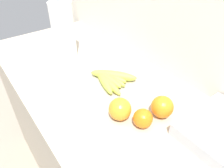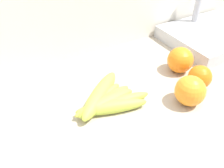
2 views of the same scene
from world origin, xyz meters
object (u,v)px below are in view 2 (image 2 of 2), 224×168
object	(u,v)px
orange_front	(190,91)
orange_center	(200,77)
banana_bunch	(106,101)
orange_far_right	(180,60)
sink_basin	(211,35)

from	to	relation	value
orange_front	orange_center	bearing A→B (deg)	27.03
banana_bunch	orange_far_right	bearing A→B (deg)	6.34
sink_basin	orange_far_right	bearing A→B (deg)	-158.53
orange_far_right	sink_basin	distance (m)	0.26
banana_bunch	orange_front	size ratio (longest dim) A/B	2.63
orange_front	orange_far_right	bearing A→B (deg)	57.91
banana_bunch	orange_center	bearing A→B (deg)	-11.88
orange_center	sink_basin	distance (m)	0.30
banana_bunch	orange_front	world-z (taller)	orange_front
orange_far_right	sink_basin	size ratio (longest dim) A/B	0.25
orange_front	banana_bunch	bearing A→B (deg)	154.13
orange_far_right	orange_center	world-z (taller)	orange_far_right
sink_basin	banana_bunch	bearing A→B (deg)	-166.46
banana_bunch	sink_basin	xyz separation A→B (m)	(0.52, 0.12, 0.01)
orange_far_right	orange_center	size ratio (longest dim) A/B	1.19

